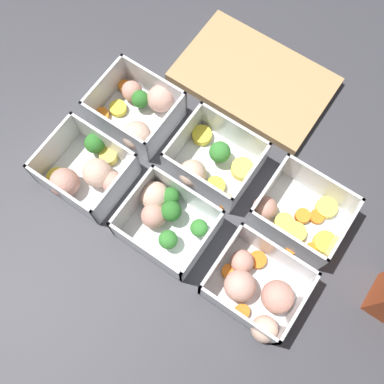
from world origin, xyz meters
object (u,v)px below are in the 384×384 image
object	(u,v)px
container_near_right	(257,290)
container_near_left	(87,172)
container_far_center	(212,163)
container_near_center	(165,216)
container_far_right	(297,216)
container_far_left	(140,111)

from	to	relation	value
container_near_right	container_near_left	bearing A→B (deg)	179.16
container_far_center	container_near_left	bearing A→B (deg)	-140.86
container_near_center	container_far_right	bearing A→B (deg)	34.86
container_near_center	container_far_center	xyz separation A→B (m)	(0.01, 0.12, -0.00)
container_far_left	container_near_left	bearing A→B (deg)	-91.37
container_far_center	container_far_right	size ratio (longest dim) A/B	0.89
container_far_left	container_far_right	bearing A→B (deg)	-1.70
container_far_center	container_near_right	bearing A→B (deg)	-38.46
container_near_right	container_far_center	size ratio (longest dim) A/B	0.98
container_near_right	container_far_right	xyz separation A→B (m)	(-0.01, 0.14, -0.00)
container_far_left	container_far_right	distance (m)	0.33
container_near_left	container_near_right	size ratio (longest dim) A/B	0.98
container_near_right	container_far_right	distance (m)	0.14
container_near_left	container_far_left	world-z (taller)	same
container_far_left	container_far_right	xyz separation A→B (m)	(0.33, -0.01, -0.00)
container_far_center	container_far_right	distance (m)	0.17
container_near_center	container_far_left	world-z (taller)	same
container_near_left	container_far_center	xyz separation A→B (m)	(0.16, 0.13, -0.00)
container_far_left	container_far_right	size ratio (longest dim) A/B	0.90
container_far_left	container_near_right	bearing A→B (deg)	-23.99
container_near_right	container_far_left	bearing A→B (deg)	156.01
container_far_right	container_far_left	bearing A→B (deg)	178.30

